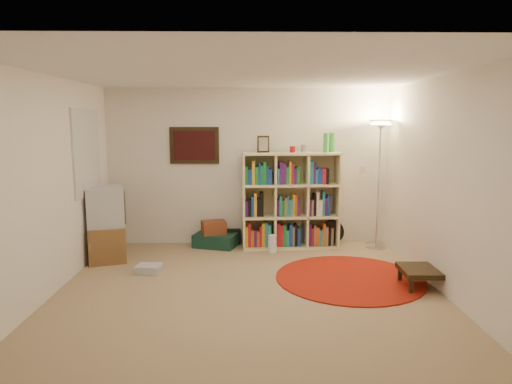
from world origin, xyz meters
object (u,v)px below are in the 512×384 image
at_px(suitcase, 215,240).
at_px(tv_stand, 106,224).
at_px(bookshelf, 289,202).
at_px(floor_lamp, 380,142).
at_px(side_table, 423,271).
at_px(floor_fan, 332,233).

bearing_deg(suitcase, tv_stand, -141.33).
distance_m(bookshelf, floor_lamp, 1.67).
xyz_separation_m(suitcase, side_table, (2.62, -1.86, 0.10)).
bearing_deg(tv_stand, suitcase, 3.79).
xyz_separation_m(tv_stand, side_table, (4.14, -1.25, -0.31)).
xyz_separation_m(floor_lamp, side_table, (0.07, -1.76, -1.46)).
bearing_deg(suitcase, floor_lamp, 14.51).
distance_m(tv_stand, suitcase, 1.69).
relative_size(floor_fan, suitcase, 0.59).
height_order(floor_lamp, side_table, floor_lamp).
bearing_deg(floor_fan, suitcase, -171.53).
relative_size(bookshelf, side_table, 3.36).
distance_m(floor_lamp, tv_stand, 4.26).
xyz_separation_m(tv_stand, suitcase, (1.52, 0.61, -0.40)).
distance_m(bookshelf, tv_stand, 2.76).
bearing_deg(side_table, suitcase, 144.60).
distance_m(floor_lamp, suitcase, 2.99).
relative_size(bookshelf, floor_fan, 4.17).
bearing_deg(floor_fan, tv_stand, -160.97).
xyz_separation_m(floor_lamp, tv_stand, (-4.07, -0.51, -1.16)).
bearing_deg(tv_stand, floor_fan, -8.18).
relative_size(tv_stand, suitcase, 1.43).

